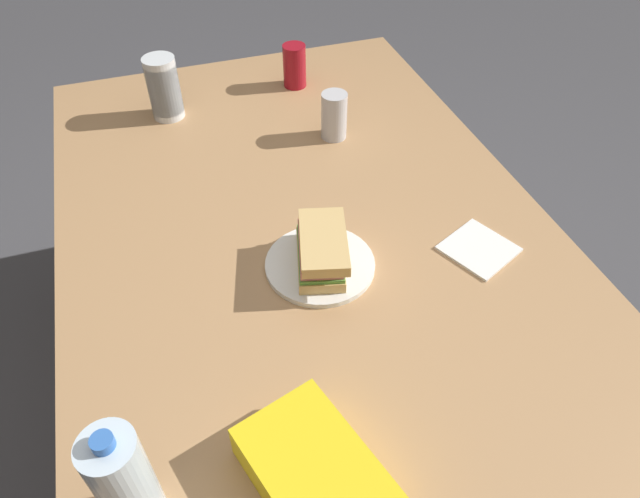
% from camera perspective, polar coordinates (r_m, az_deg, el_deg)
% --- Properties ---
extents(ground_plane, '(8.00, 8.00, 0.00)m').
position_cam_1_polar(ground_plane, '(1.82, -0.39, -16.58)').
color(ground_plane, '#4C4C51').
extents(dining_table, '(1.74, 1.05, 0.75)m').
position_cam_1_polar(dining_table, '(1.27, -0.53, -1.97)').
color(dining_table, tan).
rests_on(dining_table, ground_plane).
extents(paper_plate, '(0.22, 0.22, 0.01)m').
position_cam_1_polar(paper_plate, '(1.16, 0.00, -1.54)').
color(paper_plate, white).
rests_on(paper_plate, dining_table).
extents(sandwich, '(0.20, 0.13, 0.08)m').
position_cam_1_polar(sandwich, '(1.13, 0.11, -0.03)').
color(sandwich, '#DBB26B').
rests_on(sandwich, paper_plate).
extents(soda_can_red, '(0.07, 0.07, 0.12)m').
position_cam_1_polar(soda_can_red, '(1.73, -2.54, 17.67)').
color(soda_can_red, maroon).
rests_on(soda_can_red, dining_table).
extents(chip_bag, '(0.26, 0.21, 0.07)m').
position_cam_1_polar(chip_bag, '(0.89, -0.48, -21.41)').
color(chip_bag, yellow).
rests_on(chip_bag, dining_table).
extents(water_bottle_tall, '(0.07, 0.07, 0.23)m').
position_cam_1_polar(water_bottle_tall, '(0.84, -18.73, -21.13)').
color(water_bottle_tall, silver).
rests_on(water_bottle_tall, dining_table).
extents(plastic_cup_stack, '(0.08, 0.08, 0.17)m').
position_cam_1_polar(plastic_cup_stack, '(1.63, -15.21, 15.14)').
color(plastic_cup_stack, silver).
rests_on(plastic_cup_stack, dining_table).
extents(soda_can_silver, '(0.07, 0.07, 0.12)m').
position_cam_1_polar(soda_can_silver, '(1.50, 1.40, 13.06)').
color(soda_can_silver, silver).
rests_on(soda_can_silver, dining_table).
extents(paper_napkin, '(0.17, 0.17, 0.01)m').
position_cam_1_polar(paper_napkin, '(1.25, 15.45, 0.03)').
color(paper_napkin, white).
rests_on(paper_napkin, dining_table).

